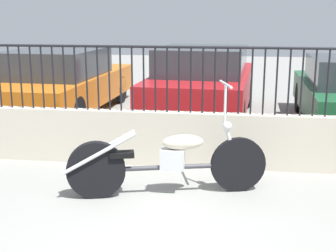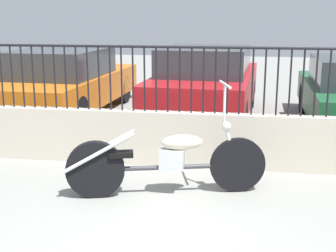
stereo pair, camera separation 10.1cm
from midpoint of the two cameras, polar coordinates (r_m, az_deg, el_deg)
ground_plane at (r=4.42m, az=-1.27°, el=-14.59°), size 40.00×40.00×0.00m
low_wall at (r=6.51m, az=2.53°, el=-1.63°), size 10.04×0.18×0.76m
fence_railing at (r=6.33m, az=2.62°, el=6.78°), size 10.04×0.04×0.91m
motorcycle_dark_grey at (r=5.46m, az=-0.77°, el=-4.32°), size 2.33×0.83×1.32m
car_orange at (r=10.13m, az=-12.25°, el=5.31°), size 2.05×4.64×1.37m
car_red at (r=9.46m, az=4.96°, el=5.23°), size 2.08×4.40×1.45m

